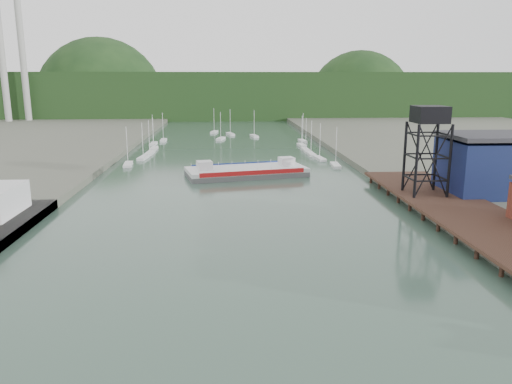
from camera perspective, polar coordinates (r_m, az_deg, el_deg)
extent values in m
cube|color=black|center=(86.53, 23.04, -2.26)|extent=(14.00, 70.00, 0.50)
cylinder|color=black|center=(84.31, 19.31, -3.11)|extent=(0.60, 0.60, 2.20)
cylinder|color=black|center=(89.63, 26.41, -2.82)|extent=(0.60, 0.60, 2.20)
cylinder|color=black|center=(92.07, 17.88, 3.32)|extent=(0.50, 0.50, 13.00)
cylinder|color=black|center=(94.42, 21.28, 3.28)|extent=(0.50, 0.50, 13.00)
cylinder|color=black|center=(97.61, 16.62, 3.92)|extent=(0.50, 0.50, 13.00)
cylinder|color=black|center=(99.83, 19.86, 3.88)|extent=(0.50, 0.50, 13.00)
cube|color=black|center=(95.06, 19.26, 8.37)|extent=(5.50, 5.50, 3.00)
cube|color=#0C1B36|center=(104.60, 26.04, 2.57)|extent=(20.00, 14.00, 10.00)
cube|color=#2D2D33|center=(103.84, 26.36, 5.77)|extent=(20.50, 14.50, 0.80)
cube|color=silver|center=(137.81, -14.41, 3.06)|extent=(2.67, 7.65, 0.90)
cube|color=silver|center=(148.51, -12.75, 3.83)|extent=(2.81, 7.67, 0.90)
cube|color=silver|center=(157.08, -12.04, 4.35)|extent=(2.35, 7.59, 0.90)
cube|color=silver|center=(166.81, -11.59, 4.86)|extent=(2.01, 7.50, 0.90)
cube|color=silver|center=(179.08, -11.64, 5.40)|extent=(2.00, 7.50, 0.90)
cube|color=silver|center=(188.46, -10.53, 5.81)|extent=(2.16, 7.54, 0.90)
cube|color=silver|center=(133.75, 9.07, 3.01)|extent=(2.53, 7.62, 0.90)
cube|color=silver|center=(144.41, 7.27, 3.80)|extent=(2.76, 7.67, 0.90)
cube|color=silver|center=(152.77, 6.29, 4.32)|extent=(2.22, 7.56, 0.90)
cube|color=silver|center=(161.51, 5.69, 4.80)|extent=(2.18, 7.54, 0.90)
cube|color=silver|center=(172.43, 5.23, 5.33)|extent=(2.46, 7.61, 0.90)
cube|color=silver|center=(184.13, 5.34, 5.81)|extent=(2.48, 7.61, 0.90)
cube|color=silver|center=(190.89, -4.05, 6.09)|extent=(3.78, 7.76, 0.90)
cube|color=silver|center=(199.16, -0.21, 6.40)|extent=(3.31, 7.74, 0.90)
cube|color=silver|center=(206.79, -2.95, 6.63)|extent=(3.76, 7.76, 0.90)
cube|color=silver|center=(214.78, -4.80, 6.84)|extent=(3.40, 7.74, 0.90)
cylinder|color=#A5A5A0|center=(281.36, -26.98, 13.00)|extent=(3.20, 3.20, 60.00)
cylinder|color=#A5A5A0|center=(283.04, -25.05, 13.18)|extent=(3.20, 3.20, 60.00)
cube|color=black|center=(329.71, -3.36, 11.01)|extent=(500.00, 120.00, 28.00)
sphere|color=black|center=(339.07, -17.20, 9.84)|extent=(80.00, 80.00, 80.00)
sphere|color=black|center=(352.06, 11.69, 9.91)|extent=(70.00, 70.00, 70.00)
cube|color=#535456|center=(119.75, -1.09, 2.12)|extent=(30.06, 17.33, 1.13)
cube|color=silver|center=(119.56, -1.10, 2.60)|extent=(30.06, 17.33, 0.90)
cube|color=red|center=(114.12, -0.33, 2.22)|extent=(24.26, 5.72, 1.02)
cube|color=navy|center=(124.95, -1.79, 3.15)|extent=(24.26, 5.72, 1.02)
cube|color=silver|center=(117.08, -5.91, 2.98)|extent=(4.06, 4.06, 2.26)
cube|color=silver|center=(122.37, 3.50, 3.46)|extent=(4.06, 4.06, 2.26)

